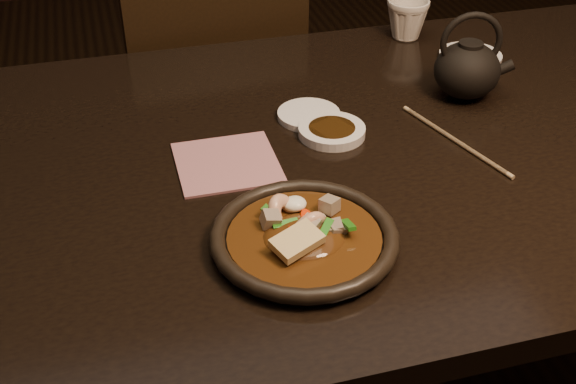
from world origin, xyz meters
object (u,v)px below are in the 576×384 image
object	(u,v)px
chair	(211,116)
tea_cup	(407,18)
plate	(304,238)
table	(376,180)
teapot	(468,67)

from	to	relation	value
chair	tea_cup	distance (m)	0.55
chair	plate	size ratio (longest dim) A/B	3.58
tea_cup	chair	bearing A→B (deg)	145.90
table	plate	world-z (taller)	plate
chair	teapot	size ratio (longest dim) A/B	5.71
table	chair	world-z (taller)	chair
table	plate	distance (m)	0.31
plate	tea_cup	distance (m)	0.72
teapot	chair	bearing A→B (deg)	138.56
chair	teapot	bearing A→B (deg)	119.77
table	plate	bearing A→B (deg)	-130.91
tea_cup	teapot	size ratio (longest dim) A/B	0.56
table	plate	xyz separation A→B (m)	(-0.19, -0.22, 0.09)
table	teapot	world-z (taller)	teapot
tea_cup	teapot	xyz separation A→B (m)	(-0.01, -0.27, 0.01)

